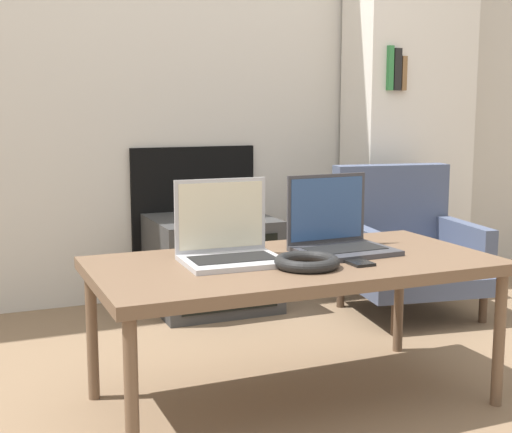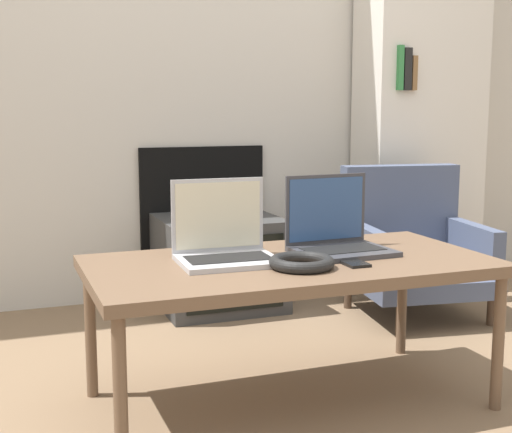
{
  "view_description": "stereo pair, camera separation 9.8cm",
  "coord_description": "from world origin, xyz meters",
  "px_view_note": "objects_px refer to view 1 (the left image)",
  "views": [
    {
      "loc": [
        -0.94,
        -1.56,
        0.93
      ],
      "look_at": [
        0.0,
        0.67,
        0.55
      ],
      "focal_mm": 50.0,
      "sensor_mm": 36.0,
      "label": 1
    },
    {
      "loc": [
        -0.85,
        -1.6,
        0.93
      ],
      "look_at": [
        0.0,
        0.67,
        0.55
      ],
      "focal_mm": 50.0,
      "sensor_mm": 36.0,
      "label": 2
    }
  ],
  "objects_px": {
    "laptop_right": "(338,234)",
    "tv": "(212,263)",
    "armchair": "(402,244)",
    "headphones": "(307,262)",
    "laptop_left": "(228,243)",
    "phone": "(354,261)"
  },
  "relations": [
    {
      "from": "laptop_right",
      "to": "tv",
      "type": "relative_size",
      "value": 0.57
    },
    {
      "from": "tv",
      "to": "armchair",
      "type": "distance_m",
      "value": 0.88
    },
    {
      "from": "headphones",
      "to": "tv",
      "type": "relative_size",
      "value": 0.36
    },
    {
      "from": "armchair",
      "to": "phone",
      "type": "bearing_deg",
      "value": -123.22
    },
    {
      "from": "laptop_right",
      "to": "headphones",
      "type": "xyz_separation_m",
      "value": [
        -0.2,
        -0.18,
        -0.04
      ]
    },
    {
      "from": "armchair",
      "to": "tv",
      "type": "bearing_deg",
      "value": 163.63
    },
    {
      "from": "laptop_left",
      "to": "phone",
      "type": "relative_size",
      "value": 2.13
    },
    {
      "from": "laptop_right",
      "to": "armchair",
      "type": "xyz_separation_m",
      "value": [
        0.72,
        0.68,
        -0.21
      ]
    },
    {
      "from": "laptop_left",
      "to": "laptop_right",
      "type": "xyz_separation_m",
      "value": [
        0.38,
        -0.0,
        0.0
      ]
    },
    {
      "from": "laptop_left",
      "to": "tv",
      "type": "bearing_deg",
      "value": 75.48
    },
    {
      "from": "laptop_left",
      "to": "headphones",
      "type": "height_order",
      "value": "laptop_left"
    },
    {
      "from": "laptop_right",
      "to": "headphones",
      "type": "bearing_deg",
      "value": -141.55
    },
    {
      "from": "phone",
      "to": "tv",
      "type": "bearing_deg",
      "value": 91.39
    },
    {
      "from": "laptop_left",
      "to": "armchair",
      "type": "bearing_deg",
      "value": 33.75
    },
    {
      "from": "headphones",
      "to": "tv",
      "type": "distance_m",
      "value": 1.26
    },
    {
      "from": "headphones",
      "to": "laptop_left",
      "type": "bearing_deg",
      "value": 134.89
    },
    {
      "from": "tv",
      "to": "laptop_right",
      "type": "bearing_deg",
      "value": -86.27
    },
    {
      "from": "laptop_left",
      "to": "tv",
      "type": "height_order",
      "value": "laptop_left"
    },
    {
      "from": "tv",
      "to": "armchair",
      "type": "xyz_separation_m",
      "value": [
        0.79,
        -0.37,
        0.09
      ]
    },
    {
      "from": "phone",
      "to": "laptop_right",
      "type": "bearing_deg",
      "value": 77.41
    },
    {
      "from": "laptop_right",
      "to": "armchair",
      "type": "relative_size",
      "value": 0.47
    },
    {
      "from": "laptop_left",
      "to": "tv",
      "type": "relative_size",
      "value": 0.56
    }
  ]
}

